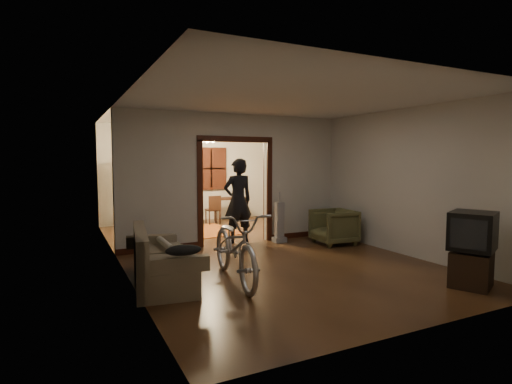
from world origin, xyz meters
TOP-DOWN VIEW (x-y plane):
  - floor at (0.00, 0.00)m, footprint 5.00×8.50m
  - ceiling at (0.00, 0.00)m, footprint 5.00×8.50m
  - wall_back at (0.00, 4.25)m, footprint 5.00×0.02m
  - wall_left at (-2.50, 0.00)m, footprint 0.02×8.50m
  - wall_right at (2.50, 0.00)m, footprint 0.02×8.50m
  - partition_wall at (0.00, 0.75)m, footprint 5.00×0.14m
  - door_casing at (0.00, 0.75)m, footprint 1.74×0.20m
  - far_window at (0.70, 4.21)m, footprint 0.98×0.06m
  - chandelier at (0.00, 2.50)m, footprint 0.24×0.24m
  - light_switch at (1.05, 0.68)m, footprint 0.08×0.01m
  - sofa at (-2.07, -1.40)m, footprint 1.06×1.90m
  - rolled_paper at (-1.97, -1.10)m, footprint 0.10×0.78m
  - jacket at (-2.02, -2.31)m, footprint 0.46×0.34m
  - bicycle at (-1.08, -1.79)m, footprint 0.96×2.12m
  - armchair at (1.88, -0.29)m, footprint 0.89×0.87m
  - tv_stand at (1.87, -3.52)m, footprint 0.72×0.70m
  - crt_tv at (1.87, -3.52)m, footprint 0.81×0.78m
  - vacuum at (0.92, 0.40)m, footprint 0.30×0.26m
  - person at (0.09, 0.79)m, footprint 0.70×0.49m
  - oriental_rug at (-0.12, 2.43)m, footprint 1.66×2.05m
  - locker at (-1.19, 3.81)m, footprint 0.97×0.59m
  - globe at (-1.19, 3.81)m, footprint 0.25×0.25m
  - desk at (1.12, 3.67)m, footprint 1.03×0.74m
  - desk_chair at (0.46, 3.41)m, footprint 0.46×0.46m

SIDE VIEW (x-z plane):
  - floor at x=0.00m, z-range -0.01..0.01m
  - oriental_rug at x=-0.12m, z-range 0.00..0.01m
  - tv_stand at x=1.87m, z-range 0.00..0.51m
  - desk at x=1.12m, z-range 0.00..0.69m
  - armchair at x=1.88m, z-range 0.00..0.76m
  - desk_chair at x=0.46m, z-range 0.00..0.81m
  - sofa at x=-2.07m, z-range 0.00..0.83m
  - vacuum at x=0.92m, z-range 0.00..0.89m
  - rolled_paper at x=-1.97m, z-range 0.48..0.58m
  - bicycle at x=-1.08m, z-range 0.00..1.08m
  - jacket at x=-2.02m, z-range 0.61..0.75m
  - crt_tv at x=1.87m, z-range 0.54..1.09m
  - person at x=0.09m, z-range 0.00..1.85m
  - locker at x=-1.19m, z-range 0.00..1.87m
  - door_casing at x=0.00m, z-range -0.06..2.26m
  - light_switch at x=1.05m, z-range 1.19..1.31m
  - wall_back at x=0.00m, z-range 0.00..2.80m
  - wall_left at x=-2.50m, z-range 0.00..2.80m
  - wall_right at x=2.50m, z-range 0.00..2.80m
  - partition_wall at x=0.00m, z-range 0.00..2.80m
  - far_window at x=0.70m, z-range 0.91..2.19m
  - globe at x=-1.19m, z-range 1.81..2.07m
  - chandelier at x=0.00m, z-range 2.23..2.47m
  - ceiling at x=0.00m, z-range 2.79..2.80m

